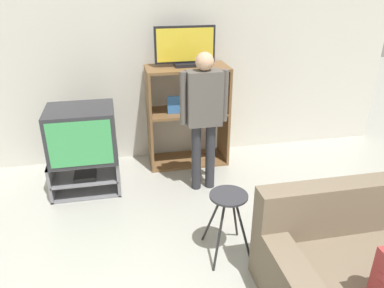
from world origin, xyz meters
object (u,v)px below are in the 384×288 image
tv_stand (86,174)px  media_shelf (187,115)px  television_main (82,133)px  television_flat (185,47)px  couch (371,265)px  person_standing_adult (204,110)px  folding_stool (228,206)px

tv_stand → media_shelf: (1.30, 0.48, 0.45)m
television_main → media_shelf: media_shelf is taller
television_flat → couch: (0.98, -2.56, -1.25)m
media_shelf → person_standing_adult: size_ratio=0.81×
couch → person_standing_adult: size_ratio=1.04×
media_shelf → television_flat: bearing=139.3°
tv_stand → media_shelf: media_shelf is taller
television_flat → couch: 3.01m
television_flat → person_standing_adult: television_flat is taller
tv_stand → television_flat: television_flat is taller
couch → person_standing_adult: person_standing_adult is taller
folding_stool → person_standing_adult: person_standing_adult is taller
couch → tv_stand: bearing=137.6°
tv_stand → television_flat: size_ratio=1.04×
television_main → couch: size_ratio=0.44×
folding_stool → media_shelf: bearing=89.9°
tv_stand → media_shelf: bearing=20.2°
television_main → couch: television_main is taller
folding_stool → couch: size_ratio=0.37×
television_main → person_standing_adult: 1.38m
tv_stand → television_main: 0.51m
television_main → folding_stool: 1.90m
media_shelf → folding_stool: (-0.00, -1.86, -0.16)m
television_main → media_shelf: bearing=20.4°
tv_stand → person_standing_adult: size_ratio=0.48×
media_shelf → person_standing_adult: bearing=-86.1°
television_main → folding_stool: television_main is taller
person_standing_adult → couch: bearing=-63.6°
tv_stand → couch: bearing=-42.4°
media_shelf → couch: bearing=-69.3°
person_standing_adult → media_shelf: bearing=93.9°
television_flat → couch: size_ratio=0.44×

